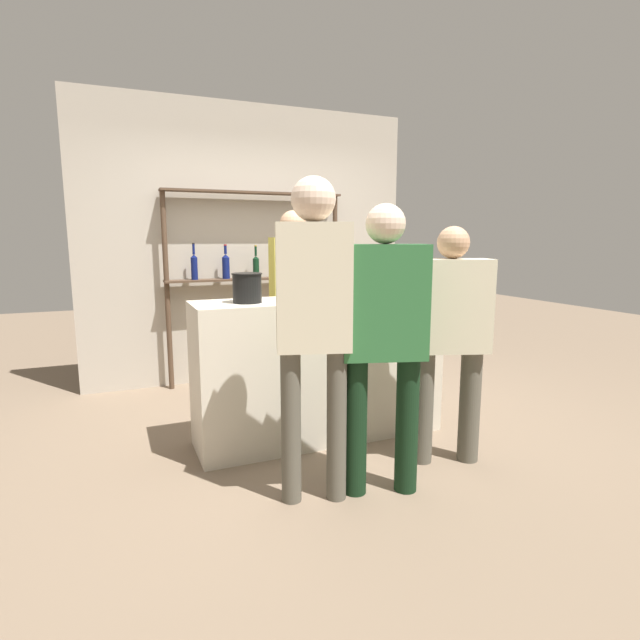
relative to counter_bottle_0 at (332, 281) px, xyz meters
name	(u,v)px	position (x,y,z in m)	size (l,w,h in m)	color
ground_plane	(320,436)	(-0.06, 0.07, -1.17)	(16.00, 16.00, 0.00)	#7A6651
bar_counter	(320,369)	(-0.06, 0.07, -0.65)	(1.82, 0.51, 1.04)	beige
back_wall	(251,245)	(-0.06, 1.92, 0.23)	(3.42, 0.12, 2.80)	#B2A899
back_shelf	(257,260)	(-0.06, 1.74, 0.08)	(1.82, 0.18, 1.92)	#4C3828
counter_bottle_0	(332,281)	(0.00, 0.00, 0.00)	(0.08, 0.08, 0.33)	black
counter_bottle_1	(296,282)	(-0.30, -0.08, 0.01)	(0.08, 0.08, 0.36)	silver
counter_bottle_2	(363,279)	(0.32, 0.13, -0.01)	(0.08, 0.08, 0.33)	black
counter_bottle_3	(376,279)	(0.37, 0.02, -0.01)	(0.08, 0.08, 0.33)	silver
counter_bottle_4	(335,277)	(0.12, 0.21, 0.01)	(0.09, 0.09, 0.35)	brown
wine_glass	(291,283)	(-0.31, 0.01, -0.01)	(0.07, 0.07, 0.16)	silver
ice_bucket	(247,288)	(-0.60, 0.05, -0.03)	(0.20, 0.20, 0.20)	black
cork_jar	(397,286)	(0.62, 0.14, -0.07)	(0.13, 0.13, 0.12)	silver
server_behind_counter	(294,291)	(-0.01, 0.79, -0.15)	(0.39, 0.22, 1.70)	brown
customer_center	(383,330)	(-0.06, -0.82, -0.21)	(0.51, 0.34, 1.66)	black
customer_left	(314,312)	(-0.45, -0.76, -0.09)	(0.43, 0.28, 1.79)	#575347
customer_right	(450,330)	(0.54, -0.63, -0.29)	(0.54, 0.37, 1.55)	#575347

